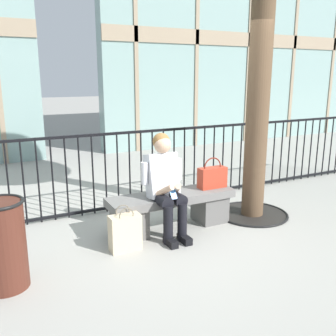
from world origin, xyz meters
TOP-DOWN VIEW (x-y plane):
  - ground_plane at (0.00, 0.00)m, footprint 60.00×60.00m
  - stone_bench at (0.00, 0.00)m, footprint 1.60×0.44m
  - seated_person_with_phone at (-0.15, -0.13)m, footprint 0.52×0.66m
  - handbag_on_bench at (0.58, -0.01)m, footprint 0.37×0.15m
  - shopping_bag at (-0.73, -0.31)m, footprint 0.34×0.17m
  - plaza_railing at (0.00, 0.94)m, footprint 8.51×0.04m
  - trash_can at (-1.95, -0.51)m, footprint 0.43×0.43m

SIDE VIEW (x-z plane):
  - ground_plane at x=0.00m, z-range 0.00..0.00m
  - shopping_bag at x=-0.73m, z-range -0.05..0.45m
  - stone_bench at x=0.00m, z-range 0.05..0.50m
  - trash_can at x=-1.95m, z-range 0.01..0.82m
  - plaza_railing at x=0.00m, z-range 0.01..1.12m
  - handbag_on_bench at x=0.58m, z-range 0.39..0.79m
  - seated_person_with_phone at x=-0.15m, z-range 0.04..1.26m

